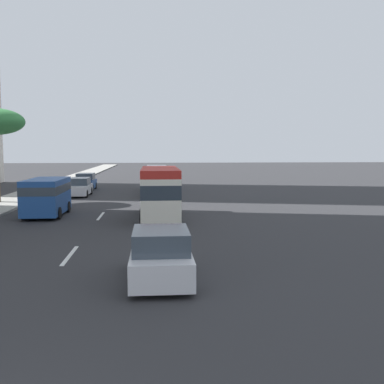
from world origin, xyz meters
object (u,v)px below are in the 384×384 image
(minibus_lead, at_px, (160,191))
(car_fifth, at_px, (153,188))
(van_seventh, at_px, (157,176))
(car_fourth, at_px, (79,187))
(car_second, at_px, (161,256))
(car_sixth, at_px, (86,182))
(van_third, at_px, (47,195))

(minibus_lead, xyz_separation_m, car_fifth, (12.17, 0.41, -0.91))
(van_seventh, bearing_deg, car_fourth, 125.14)
(minibus_lead, distance_m, van_seventh, 18.22)
(car_fourth, bearing_deg, car_second, 14.48)
(car_fourth, relative_size, car_sixth, 1.10)
(car_fourth, height_order, car_fifth, car_fourth)
(minibus_lead, height_order, van_seventh, minibus_lead)
(car_fifth, relative_size, car_sixth, 1.14)
(van_seventh, bearing_deg, minibus_lead, -179.81)
(van_seventh, bearing_deg, car_second, 179.80)
(van_third, height_order, car_fourth, van_third)
(minibus_lead, height_order, car_fifth, minibus_lead)
(van_third, distance_m, van_seventh, 18.10)
(car_fourth, height_order, van_seventh, van_seventh)
(minibus_lead, distance_m, car_sixth, 20.54)
(car_fifth, height_order, car_sixth, car_sixth)
(minibus_lead, xyz_separation_m, car_sixth, (19.20, 7.25, -0.85))
(minibus_lead, relative_size, car_fourth, 1.53)
(minibus_lead, xyz_separation_m, van_third, (1.49, 6.97, -0.33))
(van_third, bearing_deg, minibus_lead, 77.97)
(van_seventh, bearing_deg, van_third, 157.55)
(car_fifth, xyz_separation_m, car_sixth, (7.02, 6.85, 0.05))
(van_third, height_order, van_seventh, van_seventh)
(car_sixth, height_order, van_seventh, van_seventh)
(minibus_lead, distance_m, car_second, 12.84)
(minibus_lead, height_order, car_second, minibus_lead)
(minibus_lead, distance_m, car_fifth, 12.21)
(car_sixth, bearing_deg, car_second, 12.48)
(minibus_lead, distance_m, car_fourth, 15.10)
(van_third, distance_m, car_sixth, 17.72)
(car_second, relative_size, car_fourth, 0.89)
(car_sixth, bearing_deg, car_fifth, 44.26)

